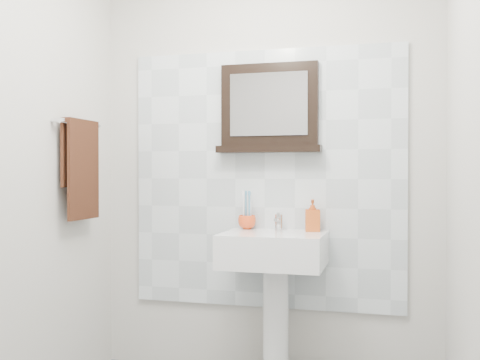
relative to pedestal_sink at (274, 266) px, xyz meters
name	(u,v)px	position (x,y,z in m)	size (l,w,h in m)	color
back_wall	(266,162)	(-0.10, 0.23, 0.57)	(2.00, 0.01, 2.50)	beige
front_wall	(36,142)	(-0.10, -1.97, 0.57)	(2.00, 0.01, 2.50)	beige
right_wall	(477,155)	(0.90, -0.87, 0.57)	(0.01, 2.20, 2.50)	beige
splashback	(265,179)	(-0.10, 0.21, 0.47)	(1.60, 0.02, 1.50)	silver
pedestal_sink	(274,266)	(0.00, 0.00, 0.00)	(0.55, 0.44, 0.96)	white
toothbrush_cup	(247,222)	(-0.19, 0.15, 0.22)	(0.10, 0.10, 0.08)	#EA4A1B
toothbrushes	(247,208)	(-0.19, 0.15, 0.31)	(0.05, 0.04, 0.21)	white
soap_dispenser	(313,215)	(0.19, 0.12, 0.27)	(0.08, 0.08, 0.18)	red
framed_mirror	(269,111)	(-0.07, 0.19, 0.87)	(0.60, 0.11, 0.51)	black
towel_bar	(80,123)	(-1.05, -0.23, 0.78)	(0.07, 0.40, 0.03)	silver
hand_towel	(81,161)	(-1.04, -0.23, 0.57)	(0.06, 0.30, 0.55)	#341A0E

